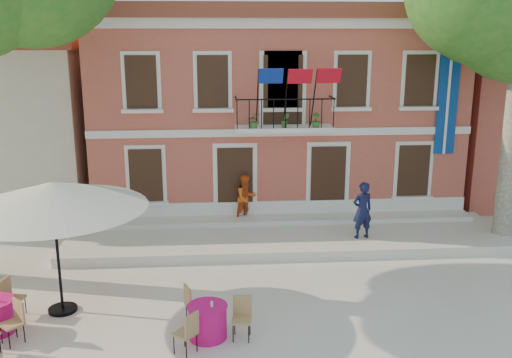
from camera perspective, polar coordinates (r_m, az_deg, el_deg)
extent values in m
plane|color=beige|center=(14.39, -2.74, -12.64)|extent=(90.00, 90.00, 0.00)
cube|color=#B64942|center=(23.13, 1.47, 6.86)|extent=(13.00, 8.00, 7.00)
cube|color=brown|center=(22.94, 1.53, 16.19)|extent=(13.50, 8.50, 0.50)
cube|color=silver|center=(19.00, 2.75, 15.33)|extent=(13.30, 0.35, 0.35)
cube|color=silver|center=(18.75, 2.81, 5.07)|extent=(3.20, 0.90, 0.15)
cube|color=black|center=(18.22, 3.00, 7.96)|extent=(3.20, 0.04, 0.04)
cube|color=navy|center=(20.46, 18.60, 7.38)|extent=(0.70, 0.05, 3.60)
cube|color=navy|center=(17.71, 0.24, 10.23)|extent=(0.76, 0.27, 0.47)
cube|color=red|center=(17.81, 3.18, 10.24)|extent=(0.76, 0.29, 0.47)
cube|color=red|center=(17.94, 6.08, 10.21)|extent=(0.76, 0.27, 0.47)
imported|color=#26591E|center=(18.31, -0.18, 5.85)|extent=(0.43, 0.37, 0.48)
imported|color=#26591E|center=(18.41, 2.94, 5.88)|extent=(0.26, 0.21, 0.48)
imported|color=#26591E|center=(18.56, 6.02, 5.89)|extent=(0.27, 0.27, 0.48)
cube|color=silver|center=(18.50, 3.12, -5.81)|extent=(14.00, 3.40, 0.30)
cylinder|color=#A59E84|center=(19.31, 24.19, 3.39)|extent=(0.59, 0.59, 6.54)
cylinder|color=black|center=(14.93, -18.75, -12.23)|extent=(0.69, 0.69, 0.08)
cylinder|color=black|center=(14.38, -19.20, -7.26)|extent=(0.07, 0.07, 2.86)
cone|color=beige|center=(13.92, -19.70, -1.55)|extent=(4.35, 4.35, 0.63)
imported|color=#101536|center=(18.01, 10.58, -3.08)|extent=(0.74, 0.57, 1.81)
imported|color=#D65419|center=(19.32, -1.00, -1.92)|extent=(0.98, 0.91, 1.61)
cube|color=tan|center=(13.72, -23.25, -13.11)|extent=(0.59, 0.59, 0.95)
cube|color=tan|center=(14.89, -23.06, -10.87)|extent=(0.51, 0.51, 0.95)
cylinder|color=#C0124D|center=(12.96, -4.86, -14.07)|extent=(0.84, 0.84, 0.75)
cylinder|color=#C0124D|center=(12.78, -4.90, -12.55)|extent=(0.90, 0.90, 0.02)
cube|color=tan|center=(12.83, -1.46, -13.83)|extent=(0.48, 0.48, 0.95)
cube|color=tan|center=(13.54, -6.05, -12.30)|extent=(0.55, 0.55, 0.95)
cube|color=tan|center=(12.41, -7.11, -14.98)|extent=(0.59, 0.59, 0.95)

